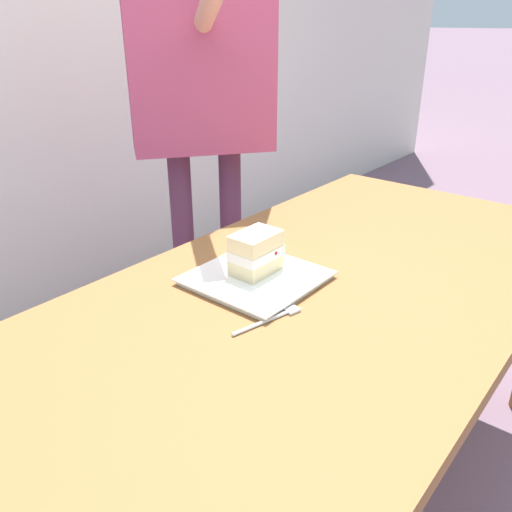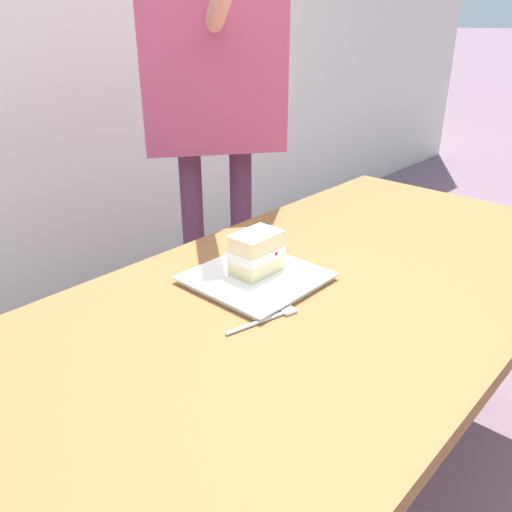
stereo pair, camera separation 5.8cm
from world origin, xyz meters
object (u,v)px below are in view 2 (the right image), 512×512
object	(u,v)px
dessert_plate	(256,278)
diner_person	(212,64)
cake_slice	(256,253)
patio_table	(329,312)
dessert_fork	(267,319)

from	to	relation	value
dessert_plate	diner_person	world-z (taller)	diner_person
cake_slice	patio_table	bearing A→B (deg)	-52.40
patio_table	dessert_plate	size ratio (longest dim) A/B	6.04
dessert_plate	patio_table	bearing A→B (deg)	-46.13
dessert_fork	diner_person	distance (m)	0.99
diner_person	dessert_fork	bearing A→B (deg)	-127.23
dessert_fork	cake_slice	bearing A→B (deg)	48.29
dessert_plate	cake_slice	distance (m)	0.06
cake_slice	dessert_fork	size ratio (longest dim) A/B	0.70
patio_table	diner_person	distance (m)	0.93
patio_table	dessert_plate	world-z (taller)	dessert_plate
patio_table	dessert_fork	xyz separation A→B (m)	(-0.24, -0.01, 0.09)
cake_slice	dessert_fork	world-z (taller)	cake_slice
dessert_plate	cake_slice	bearing A→B (deg)	39.98
cake_slice	dessert_fork	xyz separation A→B (m)	(-0.13, -0.15, -0.06)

